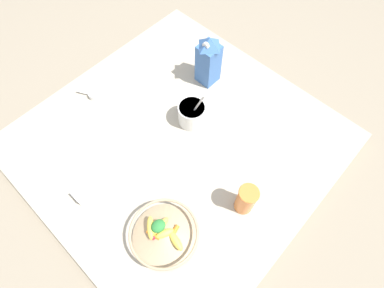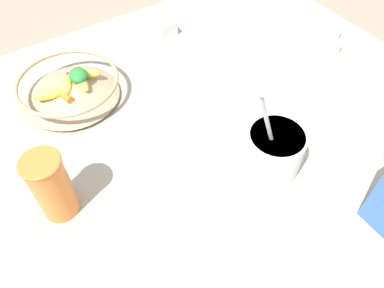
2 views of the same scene
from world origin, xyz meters
TOP-DOWN VIEW (x-y plane):
  - ground_plane at (0.00, 0.00)m, footprint 6.00×6.00m
  - countertop at (0.00, 0.00)m, footprint 1.17×1.17m
  - fruit_bowl at (0.24, -0.31)m, footprint 0.24×0.24m
  - yogurt_tub at (-0.02, 0.11)m, footprint 0.13×0.12m
  - drinking_cup at (0.38, -0.04)m, footprint 0.07×0.07m
  - spice_jar at (-0.09, -0.43)m, footprint 0.05×0.05m
  - measuring_scoop at (-0.44, -0.10)m, footprint 0.10×0.06m

SIDE VIEW (x-z plane):
  - ground_plane at x=0.00m, z-range 0.00..0.00m
  - countertop at x=0.00m, z-range 0.00..0.04m
  - measuring_scoop at x=-0.44m, z-range 0.04..0.06m
  - spice_jar at x=-0.09m, z-range 0.03..0.07m
  - fruit_bowl at x=0.24m, z-range 0.04..0.11m
  - yogurt_tub at x=-0.02m, z-range -0.03..0.22m
  - drinking_cup at x=0.38m, z-range 0.04..0.19m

